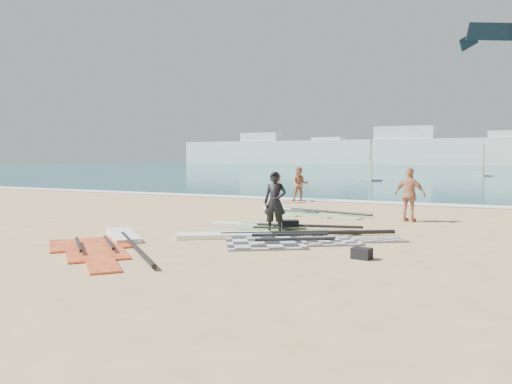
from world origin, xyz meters
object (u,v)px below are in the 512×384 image
at_px(person_wetsuit, 275,202).
at_px(beachgoer_mid, 277,188).
at_px(gear_bag_near, 290,225).
at_px(rig_red, 110,243).
at_px(rig_green, 300,212).
at_px(beachgoer_left, 300,184).
at_px(gear_bag_far, 362,253).
at_px(beachgoer_back, 410,195).
at_px(rig_grey, 272,238).
at_px(rig_orange, 270,228).

relative_size(person_wetsuit, beachgoer_mid, 1.28).
relative_size(gear_bag_near, beachgoer_mid, 0.36).
bearing_deg(rig_red, gear_bag_near, 95.42).
bearing_deg(beachgoer_mid, rig_green, -47.96).
bearing_deg(beachgoer_left, person_wetsuit, -92.84).
relative_size(rig_green, gear_bag_near, 9.56).
bearing_deg(beachgoer_mid, rig_red, -79.49).
height_order(rig_green, rig_red, rig_red).
xyz_separation_m(rig_red, person_wetsuit, (3.08, 3.93, 0.91)).
bearing_deg(gear_bag_far, gear_bag_near, 132.97).
height_order(rig_red, beachgoer_back, beachgoer_back).
bearing_deg(rig_red, rig_green, 120.51).
relative_size(rig_red, beachgoer_left, 2.78).
height_order(rig_green, person_wetsuit, person_wetsuit).
relative_size(rig_red, beachgoer_mid, 3.41).
height_order(gear_bag_near, beachgoer_left, beachgoer_left).
relative_size(rig_green, beachgoer_mid, 3.43).
relative_size(beachgoer_mid, beachgoer_back, 0.76).
distance_m(rig_red, gear_bag_far, 6.60).
bearing_deg(gear_bag_far, beachgoer_back, 90.76).
relative_size(rig_red, gear_bag_far, 11.74).
xyz_separation_m(rig_grey, rig_orange, (-0.89, 1.84, -0.00)).
xyz_separation_m(rig_red, beachgoer_left, (-0.23, 14.69, 0.87)).
relative_size(gear_bag_near, beachgoer_left, 0.29).
xyz_separation_m(person_wetsuit, beachgoer_left, (-3.31, 10.76, -0.04)).
xyz_separation_m(gear_bag_far, beachgoer_back, (-0.10, 7.39, 0.85)).
bearing_deg(beachgoer_back, rig_orange, 60.24).
bearing_deg(beachgoer_back, person_wetsuit, 67.50).
xyz_separation_m(rig_orange, gear_bag_far, (3.85, -3.36, 0.08)).
height_order(rig_grey, gear_bag_far, gear_bag_far).
distance_m(rig_orange, beachgoer_left, 10.61).
bearing_deg(gear_bag_far, rig_green, 119.47).
bearing_deg(rig_red, person_wetsuit, 93.37).
height_order(rig_green, beachgoer_left, beachgoer_left).
relative_size(rig_grey, rig_orange, 1.25).
bearing_deg(rig_green, beachgoer_mid, 139.01).
bearing_deg(gear_bag_far, person_wetsuit, 140.92).
distance_m(person_wetsuit, beachgoer_back, 5.69).
relative_size(rig_green, beachgoer_back, 2.61).
height_order(person_wetsuit, beachgoer_mid, person_wetsuit).
bearing_deg(gear_bag_near, rig_grey, -83.51).
distance_m(rig_green, beachgoer_left, 5.72).
relative_size(rig_green, rig_red, 1.01).
bearing_deg(rig_orange, gear_bag_near, -9.68).
xyz_separation_m(beachgoer_mid, beachgoer_back, (7.37, -4.77, 0.24)).
xyz_separation_m(beachgoer_left, beachgoer_mid, (-0.74, -1.38, -0.17)).
distance_m(rig_grey, person_wetsuit, 1.61).
bearing_deg(rig_orange, rig_green, 85.79).
height_order(rig_green, beachgoer_mid, beachgoer_mid).
relative_size(rig_grey, beachgoer_mid, 4.25).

